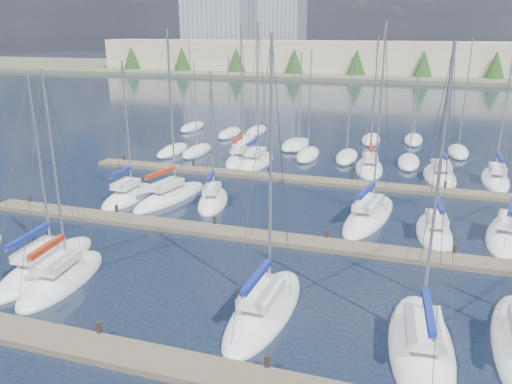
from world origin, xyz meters
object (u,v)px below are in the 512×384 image
(sailboat_k, at_px, (369,216))
(sailboat_n, at_px, (240,158))
(sailboat_l, at_px, (434,233))
(sailboat_b, at_px, (46,266))
(sailboat_o, at_px, (256,162))
(sailboat_d, at_px, (264,309))
(sailboat_m, at_px, (507,234))
(sailboat_c, at_px, (62,278))
(sailboat_j, at_px, (213,201))
(sailboat_i, at_px, (170,196))
(sailboat_e, at_px, (421,345))
(sailboat_h, at_px, (129,196))
(sailboat_r, at_px, (495,179))
(sailboat_p, at_px, (369,168))
(sailboat_q, at_px, (439,176))

(sailboat_k, bearing_deg, sailboat_n, 148.38)
(sailboat_l, relative_size, sailboat_b, 0.92)
(sailboat_o, relative_size, sailboat_d, 1.06)
(sailboat_o, bearing_deg, sailboat_b, -98.81)
(sailboat_m, height_order, sailboat_d, sailboat_d)
(sailboat_c, distance_m, sailboat_j, 15.16)
(sailboat_l, height_order, sailboat_i, sailboat_i)
(sailboat_k, height_order, sailboat_e, sailboat_k)
(sailboat_n, bearing_deg, sailboat_b, -99.91)
(sailboat_h, relative_size, sailboat_r, 0.89)
(sailboat_m, xyz_separation_m, sailboat_o, (-22.24, 13.41, 0.01))
(sailboat_k, bearing_deg, sailboat_h, -165.41)
(sailboat_k, distance_m, sailboat_m, 9.37)
(sailboat_i, xyz_separation_m, sailboat_r, (26.57, 13.63, -0.00))
(sailboat_p, bearing_deg, sailboat_i, -142.85)
(sailboat_q, bearing_deg, sailboat_h, -156.12)
(sailboat_j, distance_m, sailboat_o, 13.05)
(sailboat_h, height_order, sailboat_j, sailboat_h)
(sailboat_o, height_order, sailboat_b, sailboat_o)
(sailboat_r, bearing_deg, sailboat_e, -100.78)
(sailboat_p, distance_m, sailboat_o, 11.68)
(sailboat_j, xyz_separation_m, sailboat_d, (8.72, -14.50, -0.00))
(sailboat_h, bearing_deg, sailboat_m, 2.10)
(sailboat_k, bearing_deg, sailboat_p, 105.67)
(sailboat_n, bearing_deg, sailboat_d, -73.09)
(sailboat_e, xyz_separation_m, sailboat_i, (-20.01, 15.20, 0.01))
(sailboat_m, height_order, sailboat_p, sailboat_p)
(sailboat_q, height_order, sailboat_o, sailboat_o)
(sailboat_i, distance_m, sailboat_j, 3.81)
(sailboat_l, xyz_separation_m, sailboat_o, (-17.51, 14.63, 0.01))
(sailboat_m, xyz_separation_m, sailboat_r, (0.97, 13.95, 0.01))
(sailboat_m, bearing_deg, sailboat_d, -121.15)
(sailboat_n, xyz_separation_m, sailboat_p, (13.63, 0.35, -0.01))
(sailboat_p, bearing_deg, sailboat_h, -146.69)
(sailboat_n, distance_m, sailboat_d, 30.46)
(sailboat_i, bearing_deg, sailboat_q, 43.16)
(sailboat_c, xyz_separation_m, sailboat_o, (2.61, 27.89, 0.01))
(sailboat_h, distance_m, sailboat_n, 15.60)
(sailboat_c, bearing_deg, sailboat_b, 147.12)
(sailboat_i, bearing_deg, sailboat_k, 13.25)
(sailboat_h, relative_size, sailboat_i, 0.83)
(sailboat_m, height_order, sailboat_b, sailboat_b)
(sailboat_l, bearing_deg, sailboat_j, 169.69)
(sailboat_l, height_order, sailboat_o, sailboat_o)
(sailboat_r, bearing_deg, sailboat_j, -147.14)
(sailboat_q, distance_m, sailboat_b, 35.41)
(sailboat_o, relative_size, sailboat_b, 1.24)
(sailboat_c, relative_size, sailboat_j, 1.10)
(sailboat_e, bearing_deg, sailboat_o, 116.30)
(sailboat_q, xyz_separation_m, sailboat_o, (-18.30, -0.21, 0.02))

